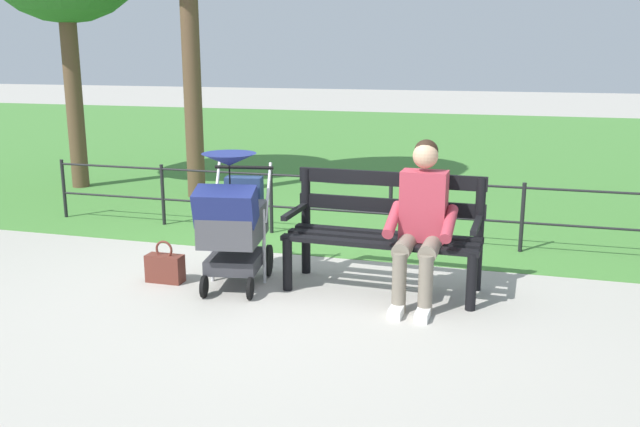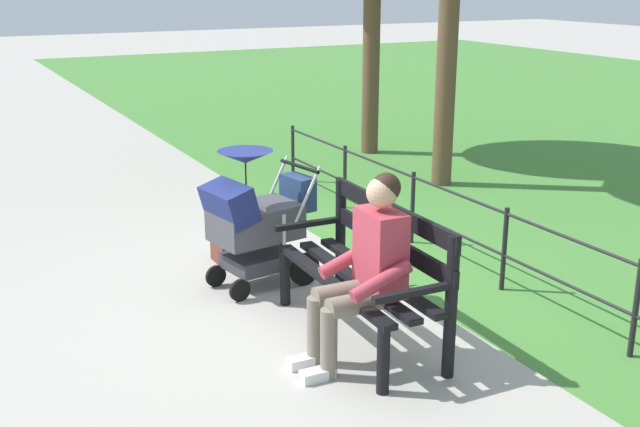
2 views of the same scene
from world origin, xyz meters
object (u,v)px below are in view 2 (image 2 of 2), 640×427
object	(u,v)px
park_bench	(369,266)
person_on_bench	(366,265)
handbag	(224,249)
stroller	(255,217)

from	to	relation	value
park_bench	person_on_bench	xyz separation A→B (m)	(-0.32, 0.22, 0.15)
handbag	person_on_bench	bearing A→B (deg)	-175.52
park_bench	handbag	bearing A→B (deg)	12.04
person_on_bench	stroller	xyz separation A→B (m)	(1.53, 0.12, -0.08)
person_on_bench	stroller	bearing A→B (deg)	4.58
stroller	handbag	distance (m)	0.79
handbag	stroller	bearing A→B (deg)	-175.77
person_on_bench	handbag	world-z (taller)	person_on_bench
stroller	person_on_bench	bearing A→B (deg)	-175.42
park_bench	handbag	world-z (taller)	park_bench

